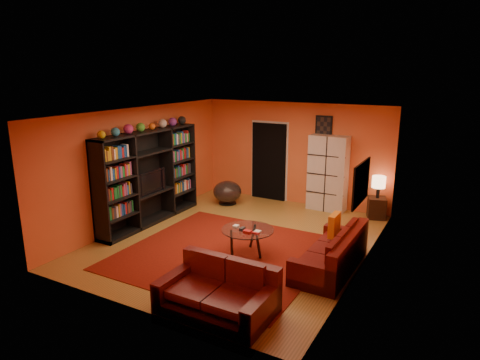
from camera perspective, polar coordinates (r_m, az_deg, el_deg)
The scene contains 20 objects.
floor at distance 8.87m, azimuth -0.31°, elevation -7.98°, with size 6.00×6.00×0.00m, color olive.
ceiling at distance 8.23m, azimuth -0.33°, elevation 8.98°, with size 6.00×6.00×0.00m, color white.
wall_back at distance 11.11m, azimuth 7.27°, elevation 3.54°, with size 6.00×6.00×0.00m, color #DE5F30.
wall_front at distance 6.13m, azimuth -14.21°, elevation -5.91°, with size 6.00×6.00×0.00m, color #DE5F30.
wall_left at distance 9.89m, azimuth -13.07°, elevation 1.91°, with size 6.00×6.00×0.00m, color #DE5F30.
wall_right at distance 7.60m, azimuth 16.38°, elevation -2.08°, with size 6.00×6.00×0.00m, color #DE5F30.
rug at distance 8.26m, azimuth -2.09°, elevation -9.69°, with size 3.60×3.60×0.01m, color #5C110A.
doorway at distance 11.40m, azimuth 3.88°, elevation 2.47°, with size 0.95×0.10×2.04m, color black.
wall_art_right at distance 7.24m, azimuth 15.86°, elevation -0.39°, with size 0.03×1.00×0.70m, color black.
wall_art_back at distance 10.72m, azimuth 11.11°, elevation 7.05°, with size 0.42×0.03×0.52m, color black.
entertainment_unit at distance 9.80m, azimuth -12.01°, elevation 0.36°, with size 0.45×3.00×2.10m, color black.
tv at distance 9.72m, azimuth -12.11°, elevation -0.21°, with size 0.12×0.90×0.52m, color black.
sofa at distance 7.70m, azimuth 12.53°, elevation -9.65°, with size 0.83×1.99×0.85m.
loveseat at distance 6.39m, azimuth -2.71°, elevation -14.64°, with size 1.62×0.98×0.85m.
throw_pillow at distance 8.07m, azimuth 12.46°, elevation -5.87°, with size 0.12×0.42×0.42m, color orange.
coffee_table at distance 8.06m, azimuth 1.03°, elevation -6.91°, with size 0.99×0.99×0.49m.
storage_cabinet at distance 10.69m, azimuth 11.64°, elevation 0.89°, with size 0.93×0.41×1.86m, color beige.
bowl_chair at distance 11.08m, azimuth -1.70°, elevation -1.59°, with size 0.74×0.74×0.60m.
side_table at distance 10.54m, azimuth 17.75°, elevation -3.56°, with size 0.40×0.40×0.50m, color black.
table_lamp at distance 10.37m, azimuth 18.01°, elevation -0.33°, with size 0.31×0.31×0.51m.
Camera 1 is at (4.00, -7.15, 3.39)m, focal length 32.00 mm.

